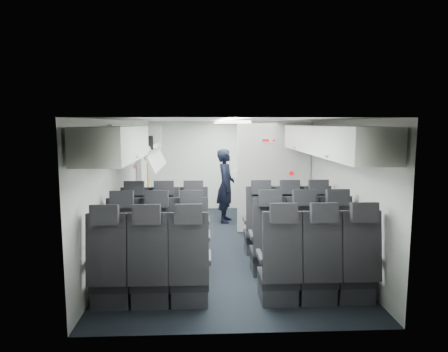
{
  "coord_description": "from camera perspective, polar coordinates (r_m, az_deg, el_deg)",
  "views": [
    {
      "loc": [
        -0.33,
        -6.76,
        2.09
      ],
      "look_at": [
        0.0,
        0.4,
        1.15
      ],
      "focal_mm": 32.0,
      "sensor_mm": 36.0,
      "label": 1
    }
  ],
  "objects": [
    {
      "name": "overhead_bin_right_rear",
      "position": [
        5.07,
        17.38,
        4.53
      ],
      "size": [
        0.53,
        1.8,
        0.4
      ],
      "color": "white",
      "rests_on": "cabin_shell"
    },
    {
      "name": "bulkhead_partition",
      "position": [
        7.73,
        7.13,
        -0.12
      ],
      "size": [
        1.4,
        0.15,
        2.13
      ],
      "color": "silver",
      "rests_on": "cabin_shell"
    },
    {
      "name": "papers",
      "position": [
        8.41,
        1.55,
        0.38
      ],
      "size": [
        0.19,
        0.13,
        0.15
      ],
      "primitive_type": "cube",
      "rotation": [
        0.0,
        0.0,
        0.55
      ],
      "color": "white",
      "rests_on": "flight_attendant"
    },
    {
      "name": "seat_row_front",
      "position": [
        6.45,
        0.38,
        -7.67
      ],
      "size": [
        3.33,
        0.56,
        1.24
      ],
      "color": "black",
      "rests_on": "cabin_shell"
    },
    {
      "name": "seat_row_rear",
      "position": [
        4.74,
        1.56,
        -13.36
      ],
      "size": [
        3.33,
        0.56,
        1.24
      ],
      "color": "black",
      "rests_on": "cabin_shell"
    },
    {
      "name": "overhead_bin_right_front",
      "position": [
        6.74,
        12.3,
        5.35
      ],
      "size": [
        0.53,
        1.7,
        0.4
      ],
      "color": "white",
      "rests_on": "cabin_shell"
    },
    {
      "name": "cabin_shell",
      "position": [
        6.83,
        0.15,
        -0.65
      ],
      "size": [
        3.41,
        6.01,
        2.16
      ],
      "color": "black",
      "rests_on": "ground"
    },
    {
      "name": "seat_row_mid",
      "position": [
        5.59,
        0.87,
        -10.08
      ],
      "size": [
        3.33,
        0.56,
        1.24
      ],
      "color": "black",
      "rests_on": "cabin_shell"
    },
    {
      "name": "boarding_door",
      "position": [
        8.49,
        -11.49,
        -0.36
      ],
      "size": [
        0.12,
        1.27,
        1.86
      ],
      "color": "silver",
      "rests_on": "cabin_shell"
    },
    {
      "name": "carry_on_bag",
      "position": [
        6.56,
        -11.71,
        4.69
      ],
      "size": [
        0.4,
        0.31,
        0.22
      ],
      "primitive_type": "cube",
      "rotation": [
        0.0,
        0.0,
        0.18
      ],
      "color": "black",
      "rests_on": "overhead_bin_left_front_open"
    },
    {
      "name": "overhead_bin_left_rear",
      "position": [
        4.88,
        -15.36,
        4.5
      ],
      "size": [
        0.53,
        1.8,
        0.4
      ],
      "color": "white",
      "rests_on": "cabin_shell"
    },
    {
      "name": "flight_attendant",
      "position": [
        8.49,
        0.24,
        -1.38
      ],
      "size": [
        0.46,
        0.62,
        1.57
      ],
      "primitive_type": "imported",
      "rotation": [
        0.0,
        0.0,
        1.41
      ],
      "color": "black",
      "rests_on": "ground"
    },
    {
      "name": "overhead_bin_left_front_open",
      "position": [
        6.61,
        -12.36,
        4.24
      ],
      "size": [
        0.64,
        1.7,
        0.72
      ],
      "color": "#9E9E93",
      "rests_on": "cabin_shell"
    },
    {
      "name": "galley_unit",
      "position": [
        9.63,
        5.02,
        0.65
      ],
      "size": [
        0.85,
        0.52,
        1.9
      ],
      "color": "#939399",
      "rests_on": "cabin_shell"
    }
  ]
}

